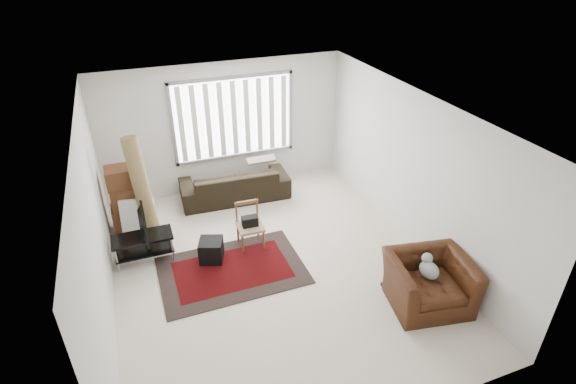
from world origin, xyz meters
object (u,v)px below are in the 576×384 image
Objects in this scene: tv_stand at (143,243)px; moving_boxes at (124,201)px; sofa at (234,179)px; side_chair at (250,224)px; armchair at (429,279)px.

tv_stand is 1.14m from moving_boxes.
tv_stand is 0.78× the size of moving_boxes.
side_chair is at bearing 86.88° from sofa.
tv_stand is at bearing 156.98° from armchair.
tv_stand is 0.44× the size of sofa.
sofa is 2.70× the size of side_chair.
tv_stand is 0.73× the size of armchair.
tv_stand is 2.46m from sofa.
sofa is at bearing 10.18° from moving_boxes.
sofa is 1.66× the size of armchair.
moving_boxes is 2.20m from sofa.
moving_boxes is 0.94× the size of armchair.
side_chair is at bearing -7.36° from tv_stand.
armchair is (3.83, -2.51, 0.08)m from tv_stand.
armchair reaches higher than tv_stand.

